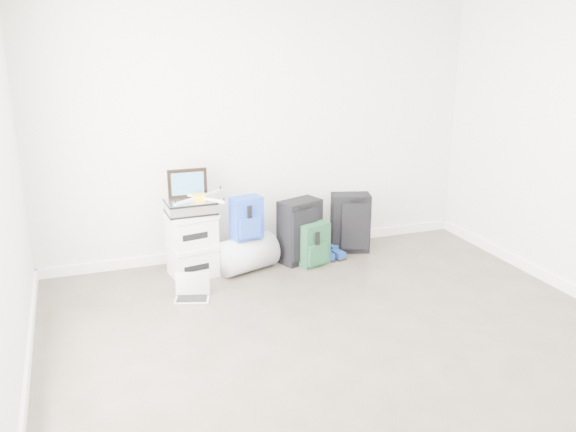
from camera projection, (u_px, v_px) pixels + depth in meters
name	position (u px, v px, depth m)	size (l,w,h in m)	color
ground	(371.00, 370.00, 4.22)	(5.00, 5.00, 0.00)	#3C352B
room_envelope	(382.00, 122.00, 3.73)	(4.52, 5.02, 2.71)	silver
boxes_stack	(192.00, 244.00, 5.75)	(0.49, 0.42, 0.62)	silver
briefcase	(191.00, 207.00, 5.64)	(0.44, 0.32, 0.13)	#B2B2B7
painting	(187.00, 183.00, 5.67)	(0.37, 0.03, 0.27)	black
drone	(199.00, 197.00, 5.62)	(0.52, 0.52, 0.06)	yellow
duffel_bag	(247.00, 254.00, 5.90)	(0.34, 0.34, 0.56)	#919499
blue_backpack	(247.00, 219.00, 5.77)	(0.32, 0.26, 0.40)	#1A34AD
large_suitcase	(300.00, 231.00, 6.09)	(0.47, 0.38, 0.64)	black
green_backpack	(313.00, 245.00, 6.04)	(0.35, 0.31, 0.43)	#143724
carry_on	(351.00, 223.00, 6.38)	(0.44, 0.35, 0.62)	black
shoes	(331.00, 254.00, 6.25)	(0.24, 0.26, 0.08)	black
rolled_rug	(350.00, 222.00, 6.47)	(0.19, 0.19, 0.59)	gray
laptop	(192.00, 293.00, 5.33)	(0.35, 0.29, 0.21)	#BDBCC1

